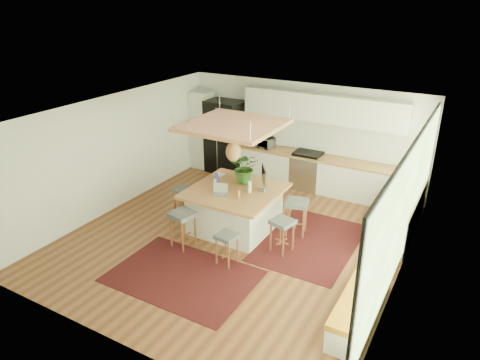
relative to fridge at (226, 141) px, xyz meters
The scene contains 35 objects.
floor 3.93m from the fridge, 55.69° to the right, with size 7.00×7.00×0.00m, color brown.
ceiling 4.21m from the fridge, 55.69° to the right, with size 7.00×7.00×0.00m, color white.
wall_back 2.22m from the fridge, ahead, with size 6.50×6.50×0.00m, color white.
wall_front 7.01m from the fridge, 72.08° to the right, with size 6.50×6.50×0.00m, color white.
wall_left 3.37m from the fridge, 109.20° to the right, with size 7.00×7.00×0.00m, color white.
wall_right 6.27m from the fridge, 30.27° to the right, with size 7.00×7.00×0.00m, color white.
window_wall 6.25m from the fridge, 30.41° to the right, with size 0.10×6.20×2.60m, color black, non-canonical shape.
pantry 0.82m from the fridge, behind, with size 0.55×0.60×2.25m, color white.
back_counter_base 2.75m from the fridge, ahead, with size 4.20×0.60×0.88m, color white.
back_counter_top 2.70m from the fridge, ahead, with size 4.24×0.64×0.05m, color #AA6C3C.
backsplash 2.75m from the fridge, ahead, with size 4.20×0.02×0.80m, color white.
upper_cabinets 2.97m from the fridge, ahead, with size 4.20×0.34×0.70m, color white.
range 2.49m from the fridge, ahead, with size 0.76×0.62×1.00m, color #A5A5AA, non-canonical shape.
right_counter_base 5.23m from the fridge, 12.79° to the right, with size 0.60×2.50×0.88m, color white.
right_counter_top 5.21m from the fridge, 12.79° to the right, with size 0.64×2.54×0.05m, color #AA6C3C.
window_bench 6.74m from the fridge, 40.47° to the right, with size 0.52×2.00×0.50m, color white, non-canonical shape.
ceiling_panel 3.50m from the fridge, 56.07° to the right, with size 1.86×1.86×0.80m, color #AA6C3C, non-canonical shape.
rug_near 5.31m from the fridge, 67.67° to the right, with size 2.60×1.80×0.01m, color black.
rug_right 4.50m from the fridge, 35.68° to the right, with size 1.80×2.60×0.01m, color black.
fridge is the anchor object (origin of this frame).
island 3.43m from the fridge, 55.67° to the right, with size 1.85×1.85×0.93m, color #AA6C3C, non-canonical shape.
stool_near_left 4.25m from the fridge, 70.82° to the right, with size 0.45×0.45×0.77m, color #484C50, non-canonical shape.
stool_near_right 4.80m from the fridge, 58.74° to the right, with size 0.37×0.37×0.63m, color #484C50, non-canonical shape.
stool_right_front 4.53m from the fridge, 44.70° to the right, with size 0.41×0.41×0.69m, color #484C50, non-canonical shape.
stool_right_back 4.01m from the fridge, 36.92° to the right, with size 0.46×0.46×0.78m, color #484C50, non-canonical shape.
stool_left_side 2.94m from the fridge, 78.74° to the right, with size 0.40×0.40×0.67m, color #484C50, non-canonical shape.
laptop 3.64m from the fridge, 60.91° to the right, with size 0.30×0.32×0.22m, color #A5A5AA, non-canonical shape.
monitor 3.58m from the fridge, 45.90° to the right, with size 0.58×0.21×0.53m, color #A5A5AA, non-canonical shape.
microwave 1.20m from the fridge, ahead, with size 0.52×0.29×0.35m, color #A5A5AA.
island_plant 3.04m from the fridge, 50.92° to the right, with size 0.63×0.70×0.55m, color #1E4C19.
island_bowl 2.66m from the fridge, 62.13° to the right, with size 0.24×0.24×0.06m, color white.
island_bottle_0 3.03m from the fridge, 63.21° to the right, with size 0.07×0.07×0.19m, color #383FE2.
island_bottle_1 3.32m from the fridge, 62.84° to the right, with size 0.07×0.07×0.19m, color silver.
island_bottle_2 3.79m from the fridge, 55.10° to the right, with size 0.07×0.07×0.19m, color #AB5C39.
island_bottle_3 3.57m from the fridge, 50.57° to the right, with size 0.07×0.07×0.19m, color white.
Camera 1 is at (4.07, -7.02, 4.77)m, focal length 33.01 mm.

